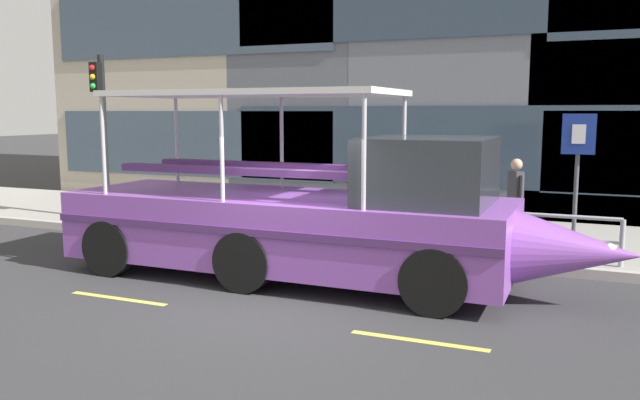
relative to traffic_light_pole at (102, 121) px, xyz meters
The scene contains 10 objects.
ground_plane 8.42m from the traffic_light_pole, 29.01° to the right, with size 120.00×120.00×0.00m, color #333335.
sidewalk 7.64m from the traffic_light_pole, 13.91° to the left, with size 32.00×4.80×0.18m, color #99968E.
curb_edge 7.48m from the traffic_light_pole, ahead, with size 32.00×0.18×0.18m, color #B2ADA3.
lane_centreline 8.97m from the traffic_light_pole, 35.41° to the right, with size 25.80×0.12×0.01m.
curb_guardrail 6.63m from the traffic_light_pole, ahead, with size 11.16×0.09×0.88m.
traffic_light_pole is the anchor object (origin of this frame).
parking_sign 11.08m from the traffic_light_pole, ahead, with size 0.60×0.12×2.69m.
leaned_bicycle 2.30m from the traffic_light_pole, ahead, with size 1.74×0.46×0.96m.
duck_tour_boat 7.64m from the traffic_light_pole, 21.45° to the right, with size 9.73×2.55×3.27m.
pedestrian_near_bow 10.04m from the traffic_light_pole, ahead, with size 0.35×0.42×1.76m.
Camera 1 is at (4.30, -8.81, 2.91)m, focal length 35.98 mm.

